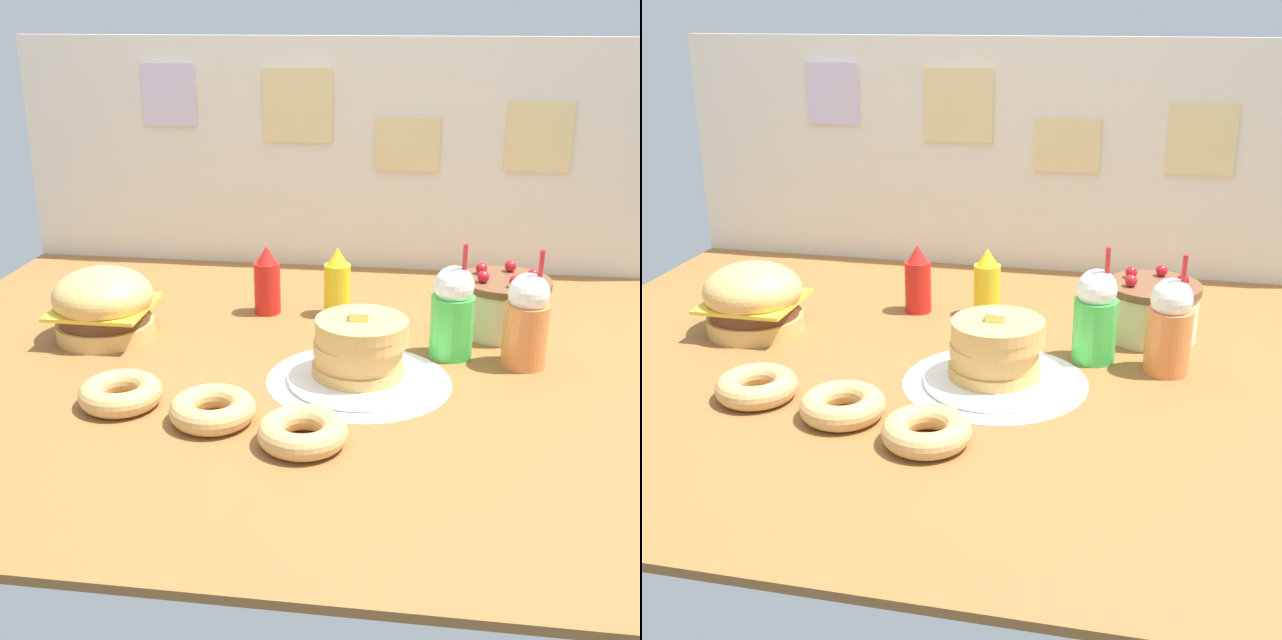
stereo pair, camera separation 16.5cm
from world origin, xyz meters
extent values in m
cube|color=brown|center=(0.00, 0.00, -0.01)|extent=(2.41, 1.87, 0.02)
cube|color=silver|center=(0.00, 0.93, 0.41)|extent=(2.41, 0.03, 0.81)
cube|color=silver|center=(-0.65, 0.91, 0.61)|extent=(0.19, 0.01, 0.22)
cube|color=beige|center=(-0.19, 0.91, 0.58)|extent=(0.25, 0.01, 0.25)
cube|color=beige|center=(0.20, 0.91, 0.45)|extent=(0.22, 0.01, 0.18)
cube|color=beige|center=(0.64, 0.91, 0.49)|extent=(0.22, 0.01, 0.24)
cylinder|color=white|center=(0.13, -0.08, 0.00)|extent=(0.48, 0.48, 0.00)
cylinder|color=#DBA859|center=(-0.63, 0.13, 0.02)|extent=(0.28, 0.28, 0.05)
cylinder|color=#59331E|center=(-0.63, 0.13, 0.07)|extent=(0.26, 0.26, 0.04)
cube|color=yellow|center=(-0.63, 0.13, 0.09)|extent=(0.27, 0.27, 0.01)
ellipsoid|color=#E5B260|center=(-0.63, 0.13, 0.13)|extent=(0.29, 0.29, 0.16)
cylinder|color=white|center=(0.13, -0.08, 0.01)|extent=(0.37, 0.37, 0.02)
cylinder|color=#E0AD5B|center=(0.13, -0.08, 0.04)|extent=(0.24, 0.24, 0.03)
cylinder|color=#E0AD5B|center=(0.13, -0.08, 0.07)|extent=(0.22, 0.22, 0.03)
cylinder|color=#E0AD5B|center=(0.13, -0.08, 0.10)|extent=(0.22, 0.22, 0.03)
cylinder|color=#E0AD5B|center=(0.14, -0.08, 0.13)|extent=(0.24, 0.24, 0.03)
cylinder|color=#E0AD5B|center=(0.14, -0.08, 0.16)|extent=(0.23, 0.23, 0.03)
cube|color=#F7E072|center=(0.13, -0.08, 0.18)|extent=(0.05, 0.05, 0.02)
cylinder|color=beige|center=(0.52, 0.33, 0.07)|extent=(0.26, 0.26, 0.14)
cylinder|color=brown|center=(0.52, 0.33, 0.15)|extent=(0.27, 0.27, 0.02)
sphere|color=red|center=(0.59, 0.33, 0.18)|extent=(0.03, 0.03, 0.03)
sphere|color=red|center=(0.54, 0.41, 0.18)|extent=(0.03, 0.03, 0.03)
sphere|color=red|center=(0.45, 0.37, 0.18)|extent=(0.03, 0.03, 0.03)
sphere|color=red|center=(0.45, 0.29, 0.18)|extent=(0.03, 0.03, 0.03)
sphere|color=red|center=(0.54, 0.26, 0.18)|extent=(0.03, 0.03, 0.03)
cylinder|color=red|center=(-0.20, 0.39, 0.08)|extent=(0.08, 0.08, 0.16)
cone|color=red|center=(-0.20, 0.39, 0.19)|extent=(0.07, 0.07, 0.05)
cylinder|color=yellow|center=(0.02, 0.40, 0.08)|extent=(0.08, 0.08, 0.16)
cone|color=yellow|center=(0.02, 0.40, 0.19)|extent=(0.07, 0.07, 0.05)
cylinder|color=green|center=(0.37, 0.12, 0.09)|extent=(0.12, 0.12, 0.17)
sphere|color=white|center=(0.37, 0.12, 0.20)|extent=(0.11, 0.11, 0.11)
cylinder|color=red|center=(0.39, 0.12, 0.24)|extent=(0.01, 0.04, 0.17)
cylinder|color=orange|center=(0.56, 0.09, 0.09)|extent=(0.12, 0.12, 0.17)
sphere|color=white|center=(0.56, 0.09, 0.20)|extent=(0.11, 0.11, 0.11)
cylinder|color=red|center=(0.58, 0.09, 0.24)|extent=(0.01, 0.03, 0.17)
torus|color=tan|center=(-0.42, -0.29, 0.03)|extent=(0.20, 0.20, 0.06)
torus|color=brown|center=(-0.42, -0.29, 0.03)|extent=(0.19, 0.19, 0.05)
torus|color=tan|center=(-0.18, -0.34, 0.03)|extent=(0.20, 0.20, 0.06)
torus|color=pink|center=(-0.18, -0.34, 0.03)|extent=(0.19, 0.19, 0.05)
torus|color=tan|center=(0.04, -0.42, 0.03)|extent=(0.20, 0.20, 0.06)
torus|color=#F2E5C6|center=(0.04, -0.42, 0.03)|extent=(0.19, 0.19, 0.05)
camera|label=1|loc=(0.30, -2.01, 0.90)|focal=46.47mm
camera|label=2|loc=(0.47, -1.98, 0.90)|focal=46.47mm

